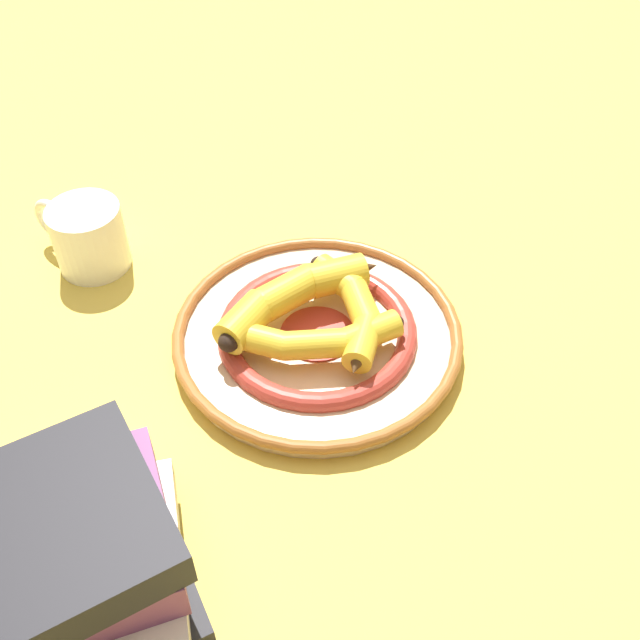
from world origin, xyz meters
TOP-DOWN VIEW (x-y plane):
  - ground_plane at (0.00, 0.00)m, footprint 2.80×2.80m
  - decorative_bowl at (0.03, 0.00)m, footprint 0.32×0.32m
  - banana_a at (0.05, 0.04)m, footprint 0.17×0.10m
  - banana_b at (-0.00, -0.01)m, footprint 0.06×0.21m
  - banana_c at (0.06, -0.03)m, footprint 0.12×0.17m
  - book_stack at (0.15, -0.32)m, footprint 0.22×0.21m
  - coffee_mug at (-0.24, -0.14)m, footprint 0.13×0.09m

SIDE VIEW (x-z plane):
  - ground_plane at x=0.00m, z-range 0.00..0.00m
  - decorative_bowl at x=0.03m, z-range 0.00..0.03m
  - coffee_mug at x=-0.24m, z-range 0.00..0.08m
  - banana_c at x=0.06m, z-range 0.03..0.06m
  - banana_a at x=0.05m, z-range 0.03..0.06m
  - banana_b at x=0.00m, z-range 0.03..0.07m
  - book_stack at x=0.15m, z-range 0.00..0.13m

